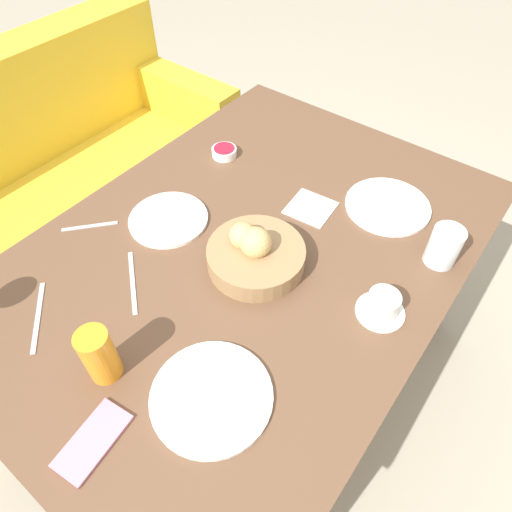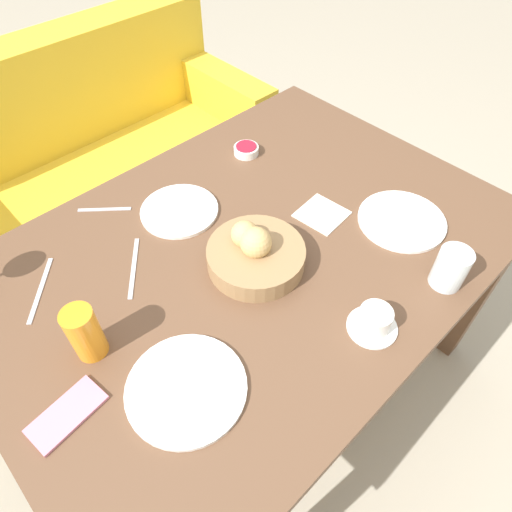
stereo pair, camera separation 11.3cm
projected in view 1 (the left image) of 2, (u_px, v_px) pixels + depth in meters
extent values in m
plane|color=#A89E89|center=(250.00, 376.00, 1.74)|extent=(10.00, 10.00, 0.00)
cube|color=brown|center=(247.00, 252.00, 1.20)|extent=(1.39, 0.99, 0.03)
cube|color=brown|center=(457.00, 270.00, 1.64)|extent=(0.06, 0.06, 0.69)
cube|color=brown|center=(260.00, 174.00, 1.99)|extent=(0.06, 0.06, 0.69)
cube|color=gold|center=(77.00, 217.00, 2.02)|extent=(1.48, 0.70, 0.41)
cube|color=gold|center=(4.00, 112.00, 1.80)|extent=(1.48, 0.20, 0.45)
cube|color=gold|center=(179.00, 130.00, 2.29)|extent=(0.14, 0.70, 0.61)
cylinder|color=#99754C|center=(256.00, 257.00, 1.13)|extent=(0.25, 0.25, 0.05)
sphere|color=tan|center=(256.00, 243.00, 1.10)|extent=(0.08, 0.08, 0.08)
sphere|color=tan|center=(243.00, 236.00, 1.12)|extent=(0.07, 0.07, 0.07)
cylinder|color=white|center=(211.00, 397.00, 0.92)|extent=(0.25, 0.25, 0.01)
cylinder|color=white|center=(388.00, 206.00, 1.29)|extent=(0.24, 0.24, 0.01)
cylinder|color=white|center=(168.00, 219.00, 1.25)|extent=(0.22, 0.22, 0.01)
cylinder|color=orange|center=(99.00, 355.00, 0.91)|extent=(0.07, 0.07, 0.14)
cylinder|color=silver|center=(444.00, 246.00, 1.12)|extent=(0.08, 0.08, 0.11)
cylinder|color=white|center=(380.00, 312.00, 1.05)|extent=(0.11, 0.11, 0.01)
cylinder|color=white|center=(383.00, 304.00, 1.03)|extent=(0.07, 0.07, 0.06)
cylinder|color=white|center=(224.00, 152.00, 1.44)|extent=(0.08, 0.08, 0.03)
cylinder|color=#A3192D|center=(224.00, 148.00, 1.43)|extent=(0.06, 0.06, 0.00)
cube|color=#B7B7BC|center=(38.00, 317.00, 1.05)|extent=(0.14, 0.16, 0.00)
cube|color=#B7B7BC|center=(133.00, 282.00, 1.11)|extent=(0.13, 0.16, 0.00)
cube|color=#B7B7BC|center=(90.00, 226.00, 1.24)|extent=(0.12, 0.11, 0.00)
cube|color=silver|center=(311.00, 208.00, 1.29)|extent=(0.13, 0.13, 0.00)
cube|color=pink|center=(93.00, 441.00, 0.86)|extent=(0.16, 0.09, 0.01)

